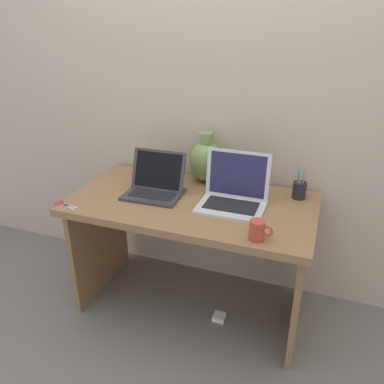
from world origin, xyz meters
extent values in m
plane|color=slate|center=(0.00, 0.00, 0.00)|extent=(6.00, 6.00, 0.00)
cube|color=#BCAD99|center=(0.00, 0.39, 1.20)|extent=(4.40, 0.04, 2.40)
cube|color=olive|center=(0.00, 0.00, 0.69)|extent=(1.30, 0.69, 0.04)
cube|color=olive|center=(-0.61, 0.00, 0.33)|extent=(0.03, 0.59, 0.67)
cube|color=olive|center=(0.61, 0.00, 0.33)|extent=(0.03, 0.59, 0.67)
cube|color=#333338|center=(-0.22, -0.02, 0.72)|extent=(0.31, 0.25, 0.01)
cube|color=black|center=(-0.22, -0.02, 0.72)|extent=(0.25, 0.15, 0.00)
cube|color=#333338|center=(-0.22, 0.06, 0.83)|extent=(0.31, 0.10, 0.21)
cube|color=black|center=(-0.22, 0.06, 0.83)|extent=(0.27, 0.09, 0.19)
cube|color=silver|center=(0.22, -0.02, 0.72)|extent=(0.34, 0.26, 0.01)
cube|color=black|center=(0.22, -0.02, 0.72)|extent=(0.27, 0.16, 0.00)
cube|color=silver|center=(0.22, 0.10, 0.85)|extent=(0.34, 0.04, 0.26)
cube|color=#23234C|center=(0.22, 0.10, 0.85)|extent=(0.30, 0.04, 0.23)
ellipsoid|color=#75934C|center=(-0.02, 0.28, 0.83)|extent=(0.19, 0.19, 0.25)
cylinder|color=#75934C|center=(-0.02, 0.28, 0.98)|extent=(0.09, 0.09, 0.06)
cylinder|color=#B23D33|center=(0.40, -0.27, 0.75)|extent=(0.07, 0.07, 0.09)
torus|color=#B23D33|center=(0.45, -0.27, 0.76)|extent=(0.05, 0.01, 0.05)
cylinder|color=black|center=(0.53, 0.23, 0.75)|extent=(0.07, 0.07, 0.09)
cylinder|color=#338CBF|center=(0.52, 0.22, 0.81)|extent=(0.02, 0.03, 0.15)
cylinder|color=#4CA566|center=(0.53, 0.21, 0.81)|extent=(0.02, 0.01, 0.14)
cylinder|color=orange|center=(0.55, 0.22, 0.80)|extent=(0.01, 0.02, 0.13)
cube|color=#B7B7BC|center=(-0.57, -0.29, 0.71)|extent=(0.10, 0.02, 0.00)
cube|color=#B7B7BC|center=(-0.57, -0.29, 0.71)|extent=(0.10, 0.05, 0.00)
torus|color=#D83359|center=(-0.65, -0.28, 0.71)|extent=(0.03, 0.04, 0.01)
torus|color=#D83359|center=(-0.65, -0.26, 0.71)|extent=(0.03, 0.04, 0.01)
cube|color=white|center=(0.19, -0.06, 0.01)|extent=(0.07, 0.07, 0.03)
camera|label=1|loc=(0.64, -1.77, 1.63)|focal=36.51mm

